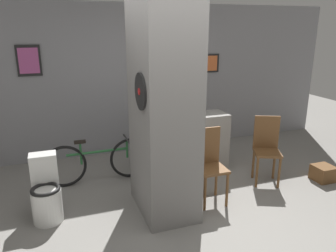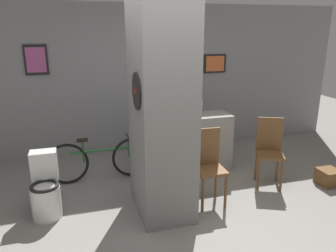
{
  "view_description": "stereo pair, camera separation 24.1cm",
  "coord_description": "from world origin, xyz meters",
  "px_view_note": "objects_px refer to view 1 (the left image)",
  "views": [
    {
      "loc": [
        -1.3,
        -3.0,
        2.2
      ],
      "look_at": [
        0.09,
        0.88,
        0.95
      ],
      "focal_mm": 35.0,
      "sensor_mm": 36.0,
      "label": 1
    },
    {
      "loc": [
        -1.07,
        -3.08,
        2.2
      ],
      "look_at": [
        0.09,
        0.88,
        0.95
      ],
      "focal_mm": 35.0,
      "sensor_mm": 36.0,
      "label": 2
    }
  ],
  "objects_px": {
    "bicycle": "(99,161)",
    "chair_by_doorway": "(267,147)",
    "toilet": "(46,193)",
    "chair_near_pillar": "(209,162)",
    "bottle_tall": "(197,106)"
  },
  "relations": [
    {
      "from": "toilet",
      "to": "chair_near_pillar",
      "type": "xyz_separation_m",
      "value": [
        1.99,
        -0.26,
        0.21
      ]
    },
    {
      "from": "toilet",
      "to": "chair_by_doorway",
      "type": "height_order",
      "value": "chair_by_doorway"
    },
    {
      "from": "chair_by_doorway",
      "to": "bicycle",
      "type": "height_order",
      "value": "chair_by_doorway"
    },
    {
      "from": "toilet",
      "to": "bicycle",
      "type": "relative_size",
      "value": 0.48
    },
    {
      "from": "chair_by_doorway",
      "to": "bottle_tall",
      "type": "relative_size",
      "value": 2.98
    },
    {
      "from": "chair_near_pillar",
      "to": "bottle_tall",
      "type": "distance_m",
      "value": 1.14
    },
    {
      "from": "bicycle",
      "to": "bottle_tall",
      "type": "relative_size",
      "value": 4.82
    },
    {
      "from": "bicycle",
      "to": "chair_by_doorway",
      "type": "bearing_deg",
      "value": -19.04
    },
    {
      "from": "chair_near_pillar",
      "to": "chair_by_doorway",
      "type": "bearing_deg",
      "value": 13.79
    },
    {
      "from": "chair_by_doorway",
      "to": "bicycle",
      "type": "xyz_separation_m",
      "value": [
        -2.31,
        0.8,
        -0.21
      ]
    },
    {
      "from": "toilet",
      "to": "bicycle",
      "type": "distance_m",
      "value": 1.06
    },
    {
      "from": "toilet",
      "to": "chair_by_doorway",
      "type": "bearing_deg",
      "value": -0.53
    },
    {
      "from": "chair_near_pillar",
      "to": "bottle_tall",
      "type": "height_order",
      "value": "bottle_tall"
    },
    {
      "from": "bottle_tall",
      "to": "toilet",
      "type": "bearing_deg",
      "value": -162.08
    },
    {
      "from": "chair_near_pillar",
      "to": "bottle_tall",
      "type": "bearing_deg",
      "value": 75.91
    }
  ]
}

